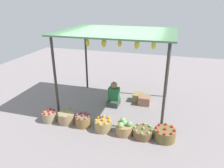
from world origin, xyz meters
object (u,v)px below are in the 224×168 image
Objects in this scene: basket_oranges at (103,125)px; wooden_crate_near_vendor at (144,100)px; basket_cabbages at (124,128)px; vendor_person at (114,96)px; wooden_crate_stacked_rear at (138,97)px; basket_red_tomatoes at (165,134)px; basket_green_chilies at (67,117)px; basket_green_apples at (143,132)px; basket_purple_onions at (83,121)px; basket_red_apples at (49,116)px.

wooden_crate_near_vendor is at bearing 64.59° from basket_oranges.
vendor_person is at bearing 115.31° from basket_cabbages.
basket_cabbages is (0.56, -0.01, 0.02)m from basket_oranges.
basket_red_tomatoes is at bearing -62.89° from wooden_crate_stacked_rear.
vendor_person is 1.67m from basket_green_chilies.
wooden_crate_near_vendor reaches higher than basket_green_apples.
vendor_person reaches higher than basket_green_chilies.
wooden_crate_stacked_rear is at bearing 57.70° from basket_purple_onions.
basket_cabbages reaches higher than basket_purple_onions.
basket_red_apples reaches higher than basket_green_chilies.
basket_green_apples is (1.03, 0.01, -0.04)m from basket_oranges.
basket_green_apples is 1.95m from wooden_crate_stacked_rear.
basket_green_apples is (0.47, 0.02, -0.06)m from basket_cabbages.
vendor_person reaches higher than basket_green_apples.
basket_oranges reaches higher than wooden_crate_stacked_rear.
basket_green_chilies is at bearing -138.95° from wooden_crate_near_vendor.
basket_green_apples is 1.74m from wooden_crate_near_vendor.
wooden_crate_near_vendor is at bearing 96.99° from basket_green_apples.
basket_purple_onions reaches higher than wooden_crate_stacked_rear.
wooden_crate_stacked_rear is at bearing 141.46° from wooden_crate_near_vendor.
basket_purple_onions is 2.14m from basket_red_tomatoes.
basket_red_tomatoes reaches higher than basket_green_chilies.
wooden_crate_stacked_rear is (-0.44, 1.90, 0.02)m from basket_green_apples.
basket_purple_onions is 0.81× the size of basket_red_tomatoes.
basket_red_apples is at bearing -179.73° from basket_green_apples.
basket_green_chilies is 1.64m from basket_cabbages.
wooden_crate_stacked_rear is at bearing 88.98° from basket_cabbages.
basket_red_tomatoes reaches higher than wooden_crate_stacked_rear.
vendor_person is 1.63× the size of basket_green_chilies.
basket_cabbages is 1.00m from basket_red_tomatoes.
basket_green_apples is at bearing 0.46° from basket_oranges.
basket_red_tomatoes is at bearing -0.21° from basket_purple_onions.
basket_red_tomatoes is (1.67, -1.39, -0.15)m from vendor_person.
basket_cabbages is 1.92m from wooden_crate_stacked_rear.
basket_green_apples is 0.98× the size of basket_red_tomatoes.
basket_green_chilies is at bearing -132.41° from wooden_crate_stacked_rear.
vendor_person is at bearing 128.97° from basket_green_apples.
basket_green_apples is 0.53m from basket_red_tomatoes.
wooden_crate_near_vendor is (2.40, 1.74, -0.01)m from basket_red_apples.
basket_purple_onions is at bearing 2.81° from basket_red_apples.
basket_oranges is at bearing -115.41° from wooden_crate_near_vendor.
wooden_crate_stacked_rear is (0.60, 1.91, -0.02)m from basket_oranges.
basket_cabbages is at bearing -178.11° from basket_green_apples.
wooden_crate_stacked_rear is (0.03, 1.92, -0.04)m from basket_cabbages.
basket_oranges is 2.00m from wooden_crate_stacked_rear.
vendor_person reaches higher than wooden_crate_stacked_rear.
basket_cabbages reaches higher than wooden_crate_stacked_rear.
basket_cabbages is at bearing -2.95° from basket_green_chilies.
basket_purple_onions reaches higher than basket_green_apples.
basket_red_apples is 0.76× the size of basket_green_apples.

